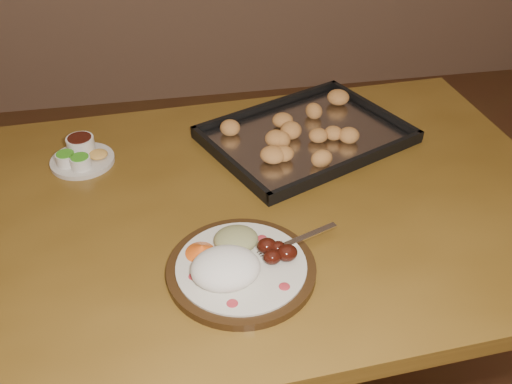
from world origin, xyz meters
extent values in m
cube|color=brown|center=(-0.14, 0.05, 0.73)|extent=(1.55, 0.98, 0.04)
cylinder|color=#4C2D17|center=(0.52, 0.46, 0.35)|extent=(0.07, 0.07, 0.71)
cylinder|color=black|center=(-0.13, -0.16, 0.76)|extent=(0.27, 0.27, 0.02)
cylinder|color=beige|center=(-0.13, -0.16, 0.77)|extent=(0.24, 0.24, 0.01)
ellipsoid|color=#B32B36|center=(-0.16, -0.25, 0.77)|extent=(0.02, 0.02, 0.00)
ellipsoid|color=#B32B36|center=(-0.07, -0.22, 0.77)|extent=(0.02, 0.02, 0.00)
ellipsoid|color=#B32B36|center=(-0.08, -0.09, 0.77)|extent=(0.02, 0.02, 0.00)
ellipsoid|color=#B32B36|center=(-0.22, -0.17, 0.77)|extent=(0.02, 0.02, 0.00)
ellipsoid|color=silver|center=(-0.16, -0.18, 0.78)|extent=(0.16, 0.15, 0.06)
ellipsoid|color=#46130A|center=(-0.07, -0.16, 0.78)|extent=(0.03, 0.03, 0.03)
ellipsoid|color=#46130A|center=(-0.06, -0.14, 0.78)|extent=(0.03, 0.03, 0.03)
ellipsoid|color=#46130A|center=(-0.08, -0.13, 0.78)|extent=(0.03, 0.03, 0.03)
ellipsoid|color=#46130A|center=(-0.05, -0.16, 0.78)|extent=(0.03, 0.03, 0.03)
ellipsoid|color=tan|center=(-0.13, -0.10, 0.78)|extent=(0.11, 0.10, 0.03)
cone|color=#E85715|center=(-0.20, -0.11, 0.78)|extent=(0.09, 0.09, 0.03)
cube|color=white|center=(0.01, -0.11, 0.77)|extent=(0.13, 0.06, 0.00)
cube|color=white|center=(-0.06, -0.13, 0.77)|extent=(0.04, 0.03, 0.00)
cylinder|color=white|center=(-0.08, -0.15, 0.77)|extent=(0.03, 0.01, 0.00)
cylinder|color=white|center=(-0.08, -0.14, 0.77)|extent=(0.03, 0.01, 0.00)
cylinder|color=white|center=(-0.08, -0.14, 0.77)|extent=(0.03, 0.01, 0.00)
cylinder|color=white|center=(-0.08, -0.13, 0.77)|extent=(0.03, 0.01, 0.00)
cylinder|color=beige|center=(-0.44, 0.26, 0.76)|extent=(0.15, 0.15, 0.01)
cylinder|color=white|center=(-0.47, 0.25, 0.77)|extent=(0.05, 0.05, 0.03)
cylinder|color=green|center=(-0.47, 0.25, 0.79)|extent=(0.04, 0.04, 0.00)
cylinder|color=white|center=(-0.44, 0.23, 0.77)|extent=(0.05, 0.05, 0.03)
cylinder|color=green|center=(-0.44, 0.23, 0.79)|extent=(0.04, 0.04, 0.00)
cylinder|color=white|center=(-0.44, 0.30, 0.78)|extent=(0.06, 0.06, 0.04)
cylinder|color=#320F09|center=(-0.44, 0.30, 0.80)|extent=(0.06, 0.06, 0.00)
ellipsoid|color=#E3AC50|center=(-0.40, 0.26, 0.77)|extent=(0.04, 0.04, 0.02)
cube|color=black|center=(0.10, 0.27, 0.75)|extent=(0.56, 0.49, 0.01)
cube|color=black|center=(0.03, 0.42, 0.77)|extent=(0.43, 0.20, 0.02)
cube|color=black|center=(0.17, 0.12, 0.77)|extent=(0.43, 0.20, 0.02)
cube|color=black|center=(0.31, 0.36, 0.77)|extent=(0.15, 0.31, 0.02)
cube|color=black|center=(-0.11, 0.18, 0.77)|extent=(0.15, 0.31, 0.02)
cube|color=#B0AFB3|center=(0.10, 0.27, 0.76)|extent=(0.52, 0.45, 0.00)
ellipsoid|color=#CD7E47|center=(0.15, 0.29, 0.78)|extent=(0.05, 0.05, 0.04)
ellipsoid|color=#CD7E47|center=(0.19, 0.34, 0.78)|extent=(0.07, 0.07, 0.04)
ellipsoid|color=#CD7E47|center=(0.11, 0.36, 0.78)|extent=(0.07, 0.07, 0.04)
ellipsoid|color=#CD7E47|center=(0.09, 0.33, 0.78)|extent=(0.05, 0.06, 0.04)
ellipsoid|color=#CD7E47|center=(0.04, 0.33, 0.78)|extent=(0.06, 0.07, 0.04)
ellipsoid|color=#CD7E47|center=(0.05, 0.28, 0.78)|extent=(0.07, 0.07, 0.04)
ellipsoid|color=#CD7E47|center=(-0.02, 0.24, 0.78)|extent=(0.06, 0.06, 0.04)
ellipsoid|color=#CD7E47|center=(0.04, 0.22, 0.78)|extent=(0.06, 0.06, 0.04)
ellipsoid|color=#CD7E47|center=(0.02, 0.19, 0.78)|extent=(0.07, 0.07, 0.04)
ellipsoid|color=#CD7E47|center=(0.10, 0.18, 0.78)|extent=(0.06, 0.07, 0.04)
ellipsoid|color=#CD7E47|center=(0.12, 0.23, 0.78)|extent=(0.05, 0.06, 0.04)
ellipsoid|color=#CD7E47|center=(0.19, 0.24, 0.78)|extent=(0.07, 0.07, 0.04)
ellipsoid|color=#CD7E47|center=(0.18, 0.25, 0.78)|extent=(0.07, 0.07, 0.04)
camera|label=1|loc=(-0.24, -0.90, 1.50)|focal=40.00mm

